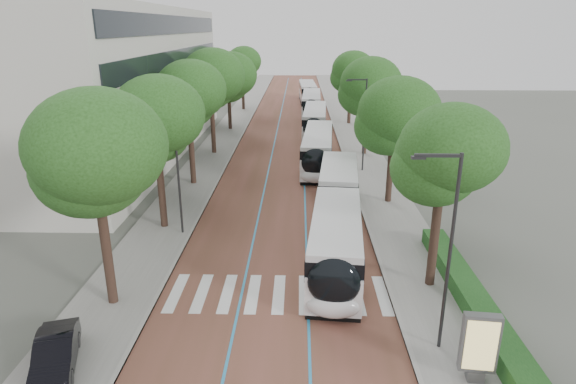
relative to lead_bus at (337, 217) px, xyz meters
The scene contains 23 objects.
ground 8.00m from the lead_bus, 115.80° to the right, with size 160.00×160.00×0.00m, color #51544C.
road 33.16m from the lead_bus, 95.91° to the left, with size 11.00×140.00×0.02m, color brown.
sidewalk_left 34.74m from the lead_bus, 108.32° to the left, with size 4.00×140.00×0.12m, color gray.
sidewalk_right 33.24m from the lead_bus, 82.92° to the left, with size 4.00×140.00×0.12m, color gray.
kerb_left 34.19m from the lead_bus, 105.29° to the left, with size 0.20×140.00×0.14m, color gray.
kerb_right 33.06m from the lead_bus, 86.19° to the left, with size 0.20×140.00×0.14m, color gray.
zebra_crossing 7.04m from the lead_bus, 117.93° to the right, with size 10.55×3.60×0.01m.
lane_line_left 33.36m from the lead_bus, 98.64° to the left, with size 0.12×126.00×0.01m, color teal.
lane_line_right 33.04m from the lead_bus, 93.14° to the left, with size 0.12×126.00×0.01m, color teal.
office_building 31.48m from the lead_bus, 137.53° to the left, with size 18.11×40.00×14.00m.
hedge 9.13m from the lead_bus, 51.10° to the right, with size 1.20×14.00×0.80m, color #143C16.
streetlight_near 11.02m from the lead_bus, 72.29° to the right, with size 1.82×0.20×8.00m.
streetlight_far 15.62m from the lead_bus, 77.88° to the left, with size 1.82×0.20×8.00m.
lamp_post_left 9.88m from the lead_bus, behind, with size 0.14×0.14×8.00m, color #29292B.
trees_left 21.82m from the lead_bus, 120.95° to the left, with size 6.45×60.47×9.80m.
trees_right 17.94m from the lead_bus, 75.64° to the left, with size 5.97×47.14×9.03m.
lead_bus is the anchor object (origin of this frame).
bus_queued_0 15.99m from the lead_bus, 92.08° to the left, with size 3.35×12.54×3.20m.
bus_queued_1 29.46m from the lead_bus, 90.87° to the left, with size 3.18×12.51×3.20m.
bus_queued_2 42.81m from the lead_bus, 90.71° to the left, with size 2.94×12.48×3.20m.
bus_queued_3 55.79m from the lead_bus, 90.89° to the left, with size 2.98×12.48×3.20m.
ad_panel 12.64m from the lead_bus, 70.74° to the right, with size 1.33×0.57×2.71m.
parked_car 16.29m from the lead_bus, 133.94° to the right, with size 1.36×3.89×1.28m, color black.
Camera 1 is at (1.12, -19.37, 12.30)m, focal length 30.00 mm.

